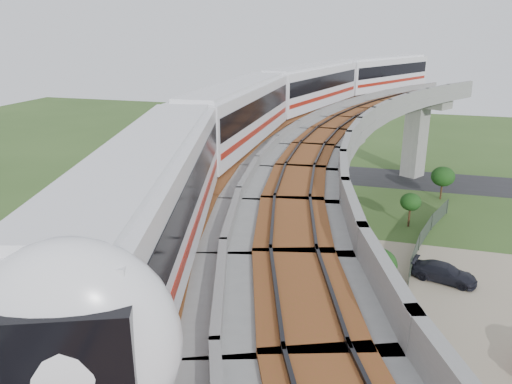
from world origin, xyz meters
TOP-DOWN VIEW (x-y plane):
  - ground at (0.00, 0.00)m, footprint 160.00×160.00m
  - dirt_lot at (14.00, -2.00)m, footprint 18.00×26.00m
  - asphalt_road at (0.00, 30.00)m, footprint 60.00×8.00m
  - viaduct at (3.84, 0.00)m, footprint 19.58×73.98m
  - metro_train at (0.62, 5.68)m, footprint 13.35×61.04m
  - fence at (9.75, 0.00)m, footprint 3.87×38.73m
  - tree_0 at (11.91, 23.68)m, footprint 2.39×2.39m
  - tree_1 at (8.66, 14.96)m, footprint 1.85×1.85m
  - tree_2 at (6.45, 2.70)m, footprint 2.64×2.64m
  - tree_3 at (6.39, -5.08)m, footprint 2.74×2.74m
  - car_dark at (11.00, 4.98)m, footprint 4.76×2.95m

SIDE VIEW (x-z plane):
  - ground at x=0.00m, z-range 0.00..0.00m
  - asphalt_road at x=0.00m, z-range 0.00..0.03m
  - dirt_lot at x=14.00m, z-range 0.00..0.04m
  - car_dark at x=11.00m, z-range 0.04..1.33m
  - fence at x=9.75m, z-range 0.00..1.50m
  - tree_2 at x=6.45m, z-range 0.33..3.25m
  - tree_3 at x=6.39m, z-range 0.32..3.29m
  - tree_1 at x=8.66m, z-range 0.76..3.89m
  - tree_0 at x=11.91m, z-range 0.72..4.21m
  - viaduct at x=3.84m, z-range 3.35..14.75m
  - metro_train at x=0.62m, z-range 10.49..14.13m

